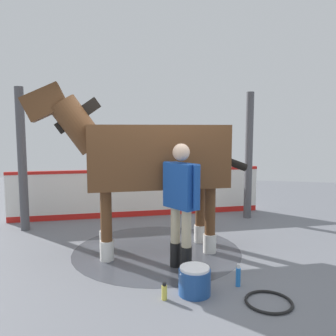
% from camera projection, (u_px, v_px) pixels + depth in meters
% --- Properties ---
extents(ground_plane, '(16.00, 16.00, 0.02)m').
position_uv_depth(ground_plane, '(169.00, 257.00, 5.11)').
color(ground_plane, slate).
extents(wet_patch, '(2.61, 2.61, 0.00)m').
position_uv_depth(wet_patch, '(157.00, 250.00, 5.38)').
color(wet_patch, '#42444C').
rests_on(wet_patch, ground).
extents(barrier_wall, '(2.13, 5.05, 1.03)m').
position_uv_depth(barrier_wall, '(140.00, 194.00, 7.44)').
color(barrier_wall, white).
rests_on(barrier_wall, ground).
extents(roof_post_near, '(0.16, 0.16, 2.65)m').
position_uv_depth(roof_post_near, '(22.00, 160.00, 6.31)').
color(roof_post_near, '#4C4C51').
rests_on(roof_post_near, ground).
extents(roof_post_far, '(0.16, 0.16, 2.65)m').
position_uv_depth(roof_post_far, '(249.00, 156.00, 7.22)').
color(roof_post_far, '#4C4C51').
rests_on(roof_post_far, ground).
extents(horse, '(1.66, 3.21, 2.54)m').
position_uv_depth(horse, '(149.00, 157.00, 5.19)').
color(horse, brown).
rests_on(horse, ground).
extents(handler, '(0.49, 0.54, 1.70)m').
position_uv_depth(handler, '(181.00, 197.00, 4.56)').
color(handler, black).
rests_on(handler, ground).
extents(wash_bucket, '(0.37, 0.37, 0.32)m').
position_uv_depth(wash_bucket, '(195.00, 281.00, 3.94)').
color(wash_bucket, '#1E478C').
rests_on(wash_bucket, ground).
extents(bottle_shampoo, '(0.06, 0.06, 0.20)m').
position_uv_depth(bottle_shampoo, '(164.00, 292.00, 3.82)').
color(bottle_shampoo, '#D8CC4C').
rests_on(bottle_shampoo, ground).
extents(bottle_spray, '(0.06, 0.06, 0.28)m').
position_uv_depth(bottle_spray, '(238.00, 276.00, 4.14)').
color(bottle_spray, blue).
rests_on(bottle_spray, ground).
extents(hose_coil, '(0.52, 0.52, 0.03)m').
position_uv_depth(hose_coil, '(269.00, 302.00, 3.74)').
color(hose_coil, black).
rests_on(hose_coil, ground).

